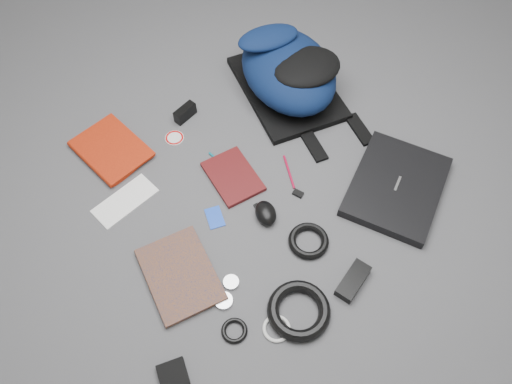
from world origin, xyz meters
TOP-DOWN VIEW (x-y plane):
  - ground at (0.00, 0.00)m, footprint 4.00×4.00m
  - backpack at (0.40, 0.33)m, footprint 0.47×0.59m
  - laptop at (0.41, -0.27)m, footprint 0.48×0.44m
  - textbook_red at (-0.42, 0.45)m, footprint 0.24×0.30m
  - comic_book at (-0.47, -0.09)m, footprint 0.25×0.31m
  - envelope at (-0.38, 0.25)m, footprint 0.24×0.13m
  - dvd_case at (-0.02, 0.11)m, footprint 0.17×0.23m
  - compact_camera at (-0.01, 0.45)m, footprint 0.10×0.05m
  - sticker_disc at (-0.10, 0.39)m, footprint 0.08×0.08m
  - pen_teal at (-0.02, 0.18)m, footprint 0.03×0.14m
  - pen_red at (0.15, 0.01)m, footprint 0.06×0.14m
  - id_badge at (-0.17, 0.01)m, footprint 0.07×0.09m
  - usb_black at (-0.03, -0.05)m, footprint 0.02×0.05m
  - key_fob at (0.12, -0.08)m, footprint 0.04×0.04m
  - mouse at (-0.02, -0.09)m, footprint 0.10×0.11m
  - headphone_left at (-0.31, -0.26)m, footprint 0.06×0.06m
  - headphone_right at (-0.26, -0.22)m, footprint 0.05×0.05m
  - cable_coil at (0.03, -0.25)m, footprint 0.15×0.15m
  - power_brick at (0.05, -0.44)m, footprint 0.15×0.10m
  - power_cord_coil at (-0.14, -0.42)m, footprint 0.20×0.20m
  - pouch at (-0.55, -0.36)m, footprint 0.10×0.10m
  - earbud_coil at (-0.33, -0.35)m, footprint 0.09×0.09m
  - white_cable_coil at (-0.23, -0.42)m, footprint 0.09×0.09m

SIDE VIEW (x-z plane):
  - ground at x=0.00m, z-range 0.00..0.00m
  - sticker_disc at x=-0.10m, z-range 0.00..0.00m
  - id_badge at x=-0.17m, z-range 0.00..0.00m
  - envelope at x=-0.38m, z-range 0.00..0.00m
  - pen_teal at x=-0.02m, z-range 0.00..0.01m
  - pen_red at x=0.15m, z-range 0.00..0.01m
  - usb_black at x=-0.03m, z-range 0.00..0.01m
  - key_fob at x=0.12m, z-range 0.00..0.01m
  - white_cable_coil at x=-0.23m, z-range 0.00..0.01m
  - headphone_right at x=-0.26m, z-range 0.00..0.01m
  - headphone_left at x=-0.31m, z-range 0.00..0.01m
  - earbud_coil at x=-0.33m, z-range 0.00..0.01m
  - dvd_case at x=-0.02m, z-range 0.00..0.02m
  - pouch at x=-0.55m, z-range 0.00..0.02m
  - comic_book at x=-0.47m, z-range 0.00..0.02m
  - cable_coil at x=0.03m, z-range 0.00..0.03m
  - textbook_red at x=-0.42m, z-range 0.00..0.03m
  - power_brick at x=0.05m, z-range 0.00..0.03m
  - power_cord_coil at x=-0.14m, z-range 0.00..0.04m
  - laptop at x=0.41m, z-range 0.00..0.04m
  - mouse at x=-0.02m, z-range 0.00..0.05m
  - compact_camera at x=-0.01m, z-range 0.00..0.05m
  - backpack at x=0.40m, z-range 0.00..0.22m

